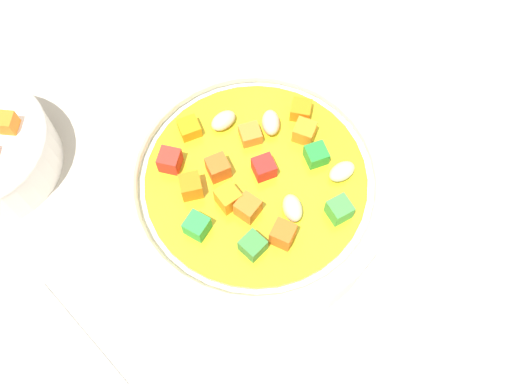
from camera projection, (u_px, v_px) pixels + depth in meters
The scene contains 2 objects.
ground_plane at pixel (256, 212), 44.72cm from camera, with size 140.00×140.00×2.00cm, color #BAB2A0.
soup_bowl_main at pixel (256, 190), 40.99cm from camera, with size 19.25×19.25×6.69cm.
Camera 1 is at (11.92, 12.20, 40.37)cm, focal length 39.78 mm.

